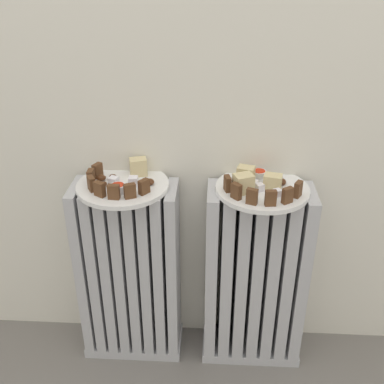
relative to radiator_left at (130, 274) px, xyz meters
name	(u,v)px	position (x,y,z in m)	size (l,w,h in m)	color
radiator_left	(130,274)	(0.00, 0.00, 0.00)	(0.30, 0.14, 0.57)	#B2B2B7
radiator_right	(255,279)	(0.37, 0.00, 0.00)	(0.30, 0.14, 0.57)	#B2B2B7
plate_left	(123,186)	(0.00, 0.00, 0.30)	(0.25, 0.25, 0.01)	white
plate_right	(262,189)	(0.37, 0.00, 0.30)	(0.25, 0.25, 0.01)	white
dark_cake_slice_left_0	(97,170)	(-0.07, 0.04, 0.32)	(0.03, 0.02, 0.04)	#56351E
dark_cake_slice_left_1	(91,177)	(-0.08, 0.00, 0.32)	(0.03, 0.02, 0.04)	#56351E
dark_cake_slice_left_2	(91,184)	(-0.07, -0.04, 0.32)	(0.03, 0.02, 0.04)	#56351E
dark_cake_slice_left_3	(100,189)	(-0.04, -0.07, 0.32)	(0.03, 0.02, 0.04)	#56351E
dark_cake_slice_left_4	(114,192)	(-0.01, -0.08, 0.32)	(0.03, 0.02, 0.04)	#56351E
dark_cake_slice_left_5	(130,191)	(0.03, -0.08, 0.32)	(0.03, 0.02, 0.04)	#56351E
dark_cake_slice_left_6	(144,187)	(0.07, -0.05, 0.32)	(0.03, 0.02, 0.04)	#56351E
marble_cake_slice_left_0	(138,167)	(0.03, 0.05, 0.33)	(0.05, 0.03, 0.05)	beige
turkish_delight_left_0	(133,181)	(0.03, -0.01, 0.32)	(0.02, 0.02, 0.02)	white
turkish_delight_left_1	(114,181)	(-0.02, -0.01, 0.32)	(0.02, 0.02, 0.02)	white
medjool_date_left_0	(113,177)	(-0.03, 0.02, 0.31)	(0.02, 0.02, 0.01)	#4C2814
medjool_date_left_1	(150,182)	(0.07, 0.00, 0.31)	(0.03, 0.02, 0.02)	#4C2814
medjool_date_left_2	(101,178)	(-0.06, 0.01, 0.31)	(0.02, 0.02, 0.02)	#4C2814
medjool_date_left_3	(103,184)	(-0.05, -0.02, 0.31)	(0.02, 0.02, 0.01)	#4C2814
jam_bowl_left	(118,188)	(0.00, -0.05, 0.32)	(0.04, 0.04, 0.02)	white
dark_cake_slice_right_0	(227,184)	(0.28, -0.02, 0.32)	(0.03, 0.01, 0.04)	#56351E
dark_cake_slice_right_1	(236,191)	(0.30, -0.06, 0.32)	(0.03, 0.01, 0.04)	#56351E
dark_cake_slice_right_2	(252,197)	(0.34, -0.09, 0.32)	(0.03, 0.01, 0.04)	#56351E
dark_cake_slice_right_3	(271,198)	(0.38, -0.09, 0.32)	(0.03, 0.01, 0.04)	#56351E
dark_cake_slice_right_4	(288,195)	(0.42, -0.08, 0.32)	(0.03, 0.01, 0.04)	#56351E
dark_cake_slice_right_5	(298,189)	(0.45, -0.05, 0.32)	(0.03, 0.01, 0.04)	#56351E
marble_cake_slice_right_0	(273,181)	(0.39, 0.00, 0.32)	(0.05, 0.03, 0.04)	beige
marble_cake_slice_right_1	(243,184)	(0.32, -0.03, 0.33)	(0.05, 0.04, 0.05)	beige
marble_cake_slice_right_2	(246,175)	(0.33, 0.03, 0.33)	(0.04, 0.03, 0.04)	beige
turkish_delight_right_0	(253,184)	(0.34, 0.00, 0.31)	(0.02, 0.02, 0.02)	white
turkish_delight_right_1	(277,193)	(0.40, -0.05, 0.31)	(0.02, 0.02, 0.02)	white
turkish_delight_right_2	(260,187)	(0.36, -0.02, 0.31)	(0.02, 0.02, 0.02)	white
medjool_date_right_0	(274,178)	(0.40, 0.04, 0.31)	(0.03, 0.02, 0.01)	#4C2814
medjool_date_right_1	(282,182)	(0.42, 0.02, 0.31)	(0.03, 0.02, 0.01)	#4C2814
jam_bowl_right	(259,174)	(0.36, 0.05, 0.32)	(0.04, 0.04, 0.02)	white
fork	(256,186)	(0.35, 0.00, 0.31)	(0.05, 0.09, 0.00)	silver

